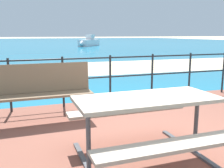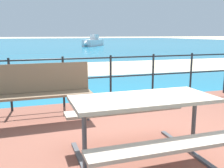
# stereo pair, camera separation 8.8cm
# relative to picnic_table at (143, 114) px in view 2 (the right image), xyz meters

# --- Properties ---
(ground_plane) EXTENTS (240.00, 240.00, 0.00)m
(ground_plane) POSITION_rel_picnic_table_xyz_m (0.46, 0.23, -0.64)
(ground_plane) COLOR beige
(patio_paving) EXTENTS (6.40, 5.20, 0.06)m
(patio_paving) POSITION_rel_picnic_table_xyz_m (0.46, 0.23, -0.61)
(patio_paving) COLOR brown
(patio_paving) RESTS_ON ground
(sea_water) EXTENTS (90.00, 90.00, 0.01)m
(sea_water) POSITION_rel_picnic_table_xyz_m (0.46, 40.23, -0.63)
(sea_water) COLOR teal
(sea_water) RESTS_ON ground
(beach_strip) EXTENTS (54.10, 5.91, 0.01)m
(beach_strip) POSITION_rel_picnic_table_xyz_m (0.46, 8.62, -0.63)
(beach_strip) COLOR beige
(beach_strip) RESTS_ON ground
(picnic_table) EXTENTS (1.57, 1.43, 0.76)m
(picnic_table) POSITION_rel_picnic_table_xyz_m (0.00, 0.00, 0.00)
(picnic_table) COLOR tan
(picnic_table) RESTS_ON patio_paving
(park_bench) EXTENTS (1.68, 0.43, 0.96)m
(park_bench) POSITION_rel_picnic_table_xyz_m (-1.01, 1.84, -0.00)
(park_bench) COLOR #7A6047
(park_bench) RESTS_ON patio_paving
(railing_fence) EXTENTS (5.94, 0.04, 1.01)m
(railing_fence) POSITION_rel_picnic_table_xyz_m (0.46, 2.59, 0.05)
(railing_fence) COLOR #1E2328
(railing_fence) RESTS_ON patio_paving
(boat_near) EXTENTS (3.73, 4.88, 1.40)m
(boat_near) POSITION_rel_picnic_table_xyz_m (6.64, 28.62, -0.15)
(boat_near) COLOR silver
(boat_near) RESTS_ON sea_water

